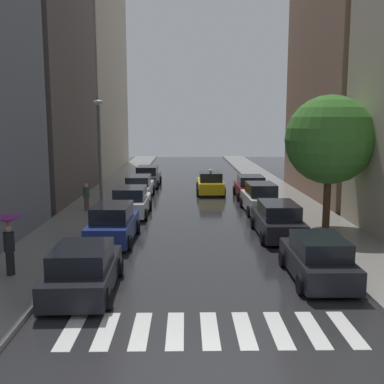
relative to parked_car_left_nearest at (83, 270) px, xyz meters
name	(u,v)px	position (x,y,z in m)	size (l,w,h in m)	color
ground_plane	(194,196)	(3.87, 19.06, -0.75)	(28.00, 72.00, 0.04)	#272729
sidewalk_left	(105,195)	(-2.63, 19.06, -0.66)	(3.00, 72.00, 0.15)	gray
sidewalk_right	(283,194)	(10.37, 19.06, -0.66)	(3.00, 72.00, 0.15)	gray
crosswalk_stripes	(210,330)	(3.87, -2.72, -0.73)	(7.65, 2.20, 0.01)	silver
building_left_mid	(30,28)	(-7.13, 18.08, 10.80)	(6.00, 12.83, 23.07)	#564C47
building_left_far	(86,62)	(-7.13, 35.38, 10.71)	(6.00, 19.89, 22.87)	#B2A38C
building_right_mid	(351,80)	(14.87, 18.69, 7.52)	(6.00, 13.91, 16.49)	#8C6B56
parked_car_left_nearest	(83,270)	(0.00, 0.00, 0.00)	(2.22, 4.41, 1.55)	black
parked_car_left_second	(113,224)	(-0.03, 6.21, 0.07)	(2.07, 4.54, 1.73)	navy
parked_car_left_third	(131,202)	(0.07, 12.10, 0.04)	(2.18, 4.36, 1.65)	silver
parked_car_left_fourth	(139,187)	(-0.08, 18.21, 0.01)	(2.01, 4.78, 1.58)	silver
parked_car_left_fifth	(148,177)	(0.07, 24.05, 0.05)	(2.15, 4.65, 1.68)	#474C51
parked_car_right_nearest	(318,259)	(7.76, 1.06, 0.00)	(2.02, 4.24, 1.56)	black
parked_car_right_second	(278,220)	(7.58, 7.07, 0.04)	(2.07, 4.74, 1.64)	black
parked_car_right_third	(260,199)	(7.69, 12.84, 0.09)	(2.07, 4.38, 1.77)	silver
parked_car_right_fourth	(250,187)	(7.83, 18.05, 0.01)	(2.19, 4.35, 1.58)	maroon
taxi_midroad	(210,183)	(5.11, 20.05, 0.03)	(2.09, 4.31, 1.81)	yellow
pedestrian_foreground	(86,197)	(-2.61, 12.67, 0.26)	(0.36, 0.36, 1.63)	brown
pedestrian_near_tree	(8,234)	(-2.80, 1.30, 0.87)	(0.97, 0.97, 2.03)	black
street_tree_right	(330,140)	(10.24, 8.24, 3.76)	(4.32, 4.32, 6.51)	#513823
lamp_post_left	(100,148)	(-1.68, 12.39, 3.15)	(0.60, 0.28, 6.43)	#595B60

